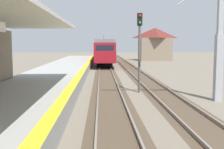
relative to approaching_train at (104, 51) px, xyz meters
The scene contains 7 objects.
station_platform 28.64m from the approaching_train, 98.86° to the right, with size 5.00×80.00×0.91m.
track_pair_nearest_platform 24.34m from the approaching_train, 90.01° to the right, with size 2.34×120.00×0.16m.
track_pair_middle 24.58m from the approaching_train, 82.03° to the right, with size 2.34×120.00×0.16m.
approaching_train is the anchor object (origin of this frame).
rail_signal_post 26.82m from the approaching_train, 85.74° to the right, with size 0.32×0.34×5.20m.
catenary_pylon_far_side 30.27m from the approaching_train, 79.04° to the right, with size 5.00×0.40×7.50m.
distant_trackside_house 14.92m from the approaching_train, 46.83° to the left, with size 6.60×5.28×6.40m.
Camera 1 is at (1.35, -1.08, 3.20)m, focal length 45.64 mm.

